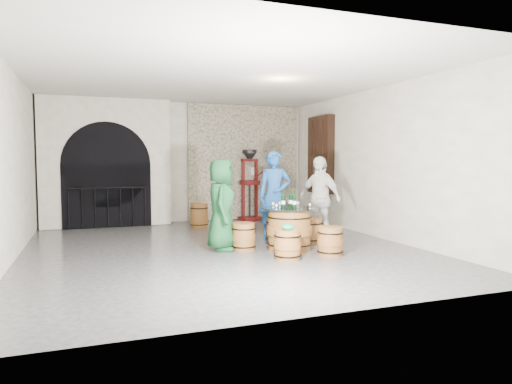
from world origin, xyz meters
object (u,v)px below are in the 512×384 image
object	(u,v)px
barrel_stool_left	(243,237)
wine_bottle_left	(283,201)
person_green	(221,205)
person_blue	(275,196)
person_white	(319,199)
side_barrel	(199,216)
barrel_stool_right	(311,231)
wine_bottle_center	(295,201)
barrel_stool_far	(277,230)
barrel_table	(289,229)
barrel_stool_near_right	(330,241)
corking_press	(250,179)
wine_bottle_right	(291,200)
barrel_stool_near_left	(288,245)

from	to	relation	value
barrel_stool_left	wine_bottle_left	size ratio (longest dim) A/B	1.55
person_green	person_blue	world-z (taller)	person_blue
person_white	side_barrel	size ratio (longest dim) A/B	2.86
person_green	wine_bottle_left	world-z (taller)	person_green
person_blue	barrel_stool_right	bearing A→B (deg)	-27.38
wine_bottle_center	person_green	bearing A→B (deg)	159.21
barrel_stool_far	wine_bottle_center	distance (m)	1.14
person_blue	wine_bottle_left	distance (m)	1.03
barrel_table	barrel_stool_left	size ratio (longest dim) A/B	2.01
barrel_stool_far	person_green	size ratio (longest dim) A/B	0.30
barrel_stool_near_right	person_green	distance (m)	2.08
person_blue	wine_bottle_center	xyz separation A→B (m)	(-0.07, -1.12, -0.02)
corking_press	wine_bottle_right	bearing A→B (deg)	-109.17
wine_bottle_center	corking_press	xyz separation A→B (m)	(0.61, 4.25, 0.22)
barrel_table	barrel_stool_far	xyz separation A→B (m)	(0.11, 0.84, -0.14)
barrel_stool_left	barrel_stool_far	xyz separation A→B (m)	(0.92, 0.58, 0.00)
barrel_stool_right	barrel_stool_near_left	xyz separation A→B (m)	(-1.08, -1.25, 0.00)
barrel_stool_near_right	person_blue	world-z (taller)	person_blue
barrel_stool_near_right	person_white	world-z (taller)	person_white
barrel_stool_near_right	wine_bottle_left	distance (m)	1.16
barrel_table	barrel_stool_right	bearing A→B (deg)	34.72
wine_bottle_right	person_green	bearing A→B (deg)	166.95
barrel_stool_near_right	wine_bottle_left	bearing A→B (deg)	126.75
side_barrel	barrel_table	bearing A→B (deg)	-73.63
barrel_table	barrel_stool_near_right	size ratio (longest dim) A/B	2.01
barrel_stool_far	wine_bottle_right	size ratio (longest dim) A/B	1.55
barrel_stool_near_right	side_barrel	size ratio (longest dim) A/B	0.83
barrel_stool_left	wine_bottle_right	world-z (taller)	wine_bottle_right
barrel_table	barrel_stool_near_right	world-z (taller)	barrel_table
barrel_stool_left	side_barrel	size ratio (longest dim) A/B	0.83
barrel_stool_near_left	person_green	xyz separation A→B (m)	(-0.81, 1.16, 0.60)
barrel_stool_far	wine_bottle_center	size ratio (longest dim) A/B	1.55
barrel_stool_near_left	person_white	bearing A→B (deg)	46.79
barrel_stool_left	barrel_stool_near_left	bearing A→B (deg)	-67.26
barrel_stool_near_left	person_white	distance (m)	2.07
corking_press	barrel_stool_left	bearing A→B (deg)	-121.54
barrel_stool_far	wine_bottle_right	xyz separation A→B (m)	(-0.04, -0.74, 0.66)
wine_bottle_right	barrel_stool_near_left	bearing A→B (deg)	-117.27
person_green	corking_press	xyz separation A→B (m)	(1.87, 3.77, 0.28)
barrel_stool_right	barrel_stool_near_right	bearing A→B (deg)	-101.34
person_white	wine_bottle_right	distance (m)	1.07
barrel_stool_right	wine_bottle_right	size ratio (longest dim) A/B	1.55
person_white	barrel_stool_near_right	bearing A→B (deg)	-44.11
barrel_stool_far	corking_press	distance (m)	3.48
wine_bottle_left	corking_press	world-z (taller)	corking_press
barrel_table	person_white	xyz separation A→B (m)	(0.98, 0.68, 0.48)
barrel_table	person_green	world-z (taller)	person_green
person_green	wine_bottle_left	distance (m)	1.14
barrel_stool_left	barrel_table	bearing A→B (deg)	-18.29
wine_bottle_left	wine_bottle_center	bearing A→B (deg)	-35.89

